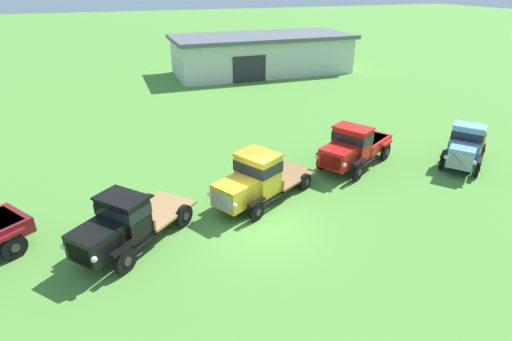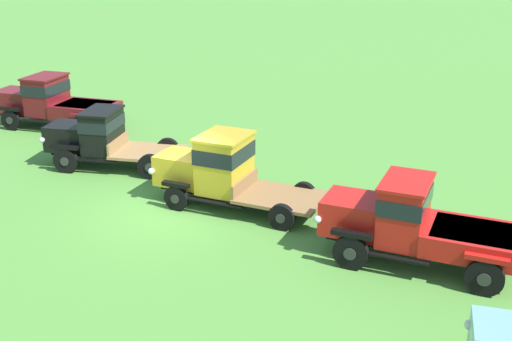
{
  "view_description": "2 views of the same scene",
  "coord_description": "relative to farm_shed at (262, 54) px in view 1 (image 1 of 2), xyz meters",
  "views": [
    {
      "loc": [
        -4.77,
        -12.6,
        8.79
      ],
      "look_at": [
        0.8,
        2.57,
        1.0
      ],
      "focal_mm": 28.0,
      "sensor_mm": 36.0,
      "label": 1
    },
    {
      "loc": [
        15.67,
        -8.61,
        7.95
      ],
      "look_at": [
        0.8,
        2.57,
        1.0
      ],
      "focal_mm": 45.0,
      "sensor_mm": 36.0,
      "label": 2
    }
  ],
  "objects": [
    {
      "name": "vintage_truck_second_in_line",
      "position": [
        -15.24,
        -26.23,
        -0.81
      ],
      "size": [
        4.86,
        4.58,
        2.09
      ],
      "color": "black",
      "rests_on": "ground"
    },
    {
      "name": "farm_shed",
      "position": [
        0.0,
        0.0,
        0.0
      ],
      "size": [
        17.88,
        7.86,
        3.75
      ],
      "color": "silver",
      "rests_on": "ground"
    },
    {
      "name": "vintage_truck_midrow_center",
      "position": [
        -9.74,
        -24.75,
        -0.73
      ],
      "size": [
        5.52,
        4.11,
        2.27
      ],
      "color": "black",
      "rests_on": "ground"
    },
    {
      "name": "vintage_truck_back_of_row",
      "position": [
        1.49,
        -24.94,
        -0.79
      ],
      "size": [
        4.49,
        3.97,
        2.22
      ],
      "color": "black",
      "rests_on": "ground"
    },
    {
      "name": "vintage_truck_far_side",
      "position": [
        -3.73,
        -22.89,
        -0.8
      ],
      "size": [
        5.24,
        4.01,
        2.2
      ],
      "color": "black",
      "rests_on": "ground"
    },
    {
      "name": "ground_plane",
      "position": [
        -10.11,
        -26.24,
        -1.9
      ],
      "size": [
        240.0,
        240.0,
        0.0
      ],
      "primitive_type": "plane",
      "color": "#518E38"
    }
  ]
}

